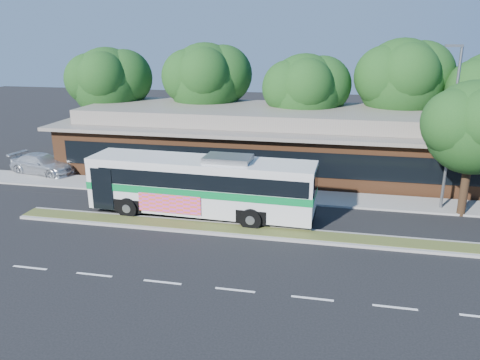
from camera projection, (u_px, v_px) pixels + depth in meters
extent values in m
plane|color=black|center=(257.00, 238.00, 22.94)|extent=(120.00, 120.00, 0.00)
cube|color=#4E5624|center=(259.00, 232.00, 23.48)|extent=(26.00, 1.10, 0.15)
cube|color=gray|center=(274.00, 195.00, 28.90)|extent=(44.00, 2.60, 0.12)
cube|color=black|center=(47.00, 165.00, 35.78)|extent=(14.00, 12.00, 0.01)
cube|color=brown|center=(287.00, 147.00, 34.62)|extent=(32.00, 10.00, 3.20)
cube|color=gray|center=(287.00, 124.00, 34.10)|extent=(33.20, 11.20, 0.24)
cube|color=gray|center=(288.00, 115.00, 33.92)|extent=(30.00, 8.00, 1.00)
cube|color=black|center=(278.00, 163.00, 29.88)|extent=(30.00, 0.06, 1.60)
cylinder|color=slate|center=(451.00, 132.00, 25.34)|extent=(0.16, 0.16, 9.00)
cube|color=slate|center=(454.00, 46.00, 24.08)|extent=(0.90, 0.18, 0.14)
cylinder|color=black|center=(112.00, 129.00, 39.28)|extent=(0.44, 0.44, 3.99)
sphere|color=#143C15|center=(108.00, 83.00, 38.17)|extent=(5.80, 5.80, 5.80)
sphere|color=#143C15|center=(125.00, 78.00, 38.19)|extent=(4.52, 4.52, 4.52)
cylinder|color=black|center=(207.00, 129.00, 38.63)|extent=(0.44, 0.44, 4.20)
sphere|color=#143C15|center=(205.00, 81.00, 37.47)|extent=(6.00, 6.00, 6.00)
sphere|color=#143C15|center=(223.00, 75.00, 37.49)|extent=(4.68, 4.68, 4.68)
cylinder|color=black|center=(303.00, 138.00, 36.20)|extent=(0.44, 0.44, 3.78)
sphere|color=#143C15|center=(304.00, 91.00, 35.14)|extent=(5.60, 5.60, 5.60)
sphere|color=#143C15|center=(322.00, 85.00, 35.16)|extent=(4.37, 4.37, 4.37)
cylinder|color=black|center=(396.00, 135.00, 35.69)|extent=(0.44, 0.44, 4.41)
sphere|color=#143C15|center=(401.00, 81.00, 34.48)|extent=(6.20, 6.20, 6.20)
sphere|color=#143C15|center=(421.00, 74.00, 34.49)|extent=(4.84, 4.84, 4.84)
cube|color=silver|center=(201.00, 185.00, 25.34)|extent=(12.36, 3.07, 2.82)
cube|color=black|center=(206.00, 175.00, 25.10)|extent=(11.38, 3.08, 0.85)
cube|color=silver|center=(200.00, 162.00, 24.96)|extent=(12.38, 3.09, 0.27)
cube|color=#057332|center=(201.00, 186.00, 25.37)|extent=(12.42, 3.13, 0.39)
cube|color=black|center=(98.00, 171.00, 26.65)|extent=(0.15, 2.30, 1.75)
cube|color=black|center=(316.00, 181.00, 23.73)|extent=(0.14, 2.14, 1.13)
cube|color=#CE3CAB|center=(169.00, 204.00, 24.62)|extent=(3.48, 0.18, 1.02)
cube|color=slate|center=(228.00, 159.00, 24.53)|extent=(2.51, 1.73, 0.31)
cylinder|color=black|center=(128.00, 208.00, 25.38)|extent=(1.14, 0.41, 1.12)
cylinder|color=black|center=(148.00, 193.00, 27.75)|extent=(1.14, 0.41, 1.12)
cylinder|color=black|center=(251.00, 219.00, 23.80)|extent=(1.14, 0.41, 1.12)
cylinder|color=black|center=(261.00, 202.00, 26.18)|extent=(1.14, 0.41, 1.12)
imported|color=silver|center=(43.00, 164.00, 33.29)|extent=(5.29, 2.96, 1.45)
cylinder|color=black|center=(465.00, 186.00, 25.34)|extent=(0.44, 0.44, 3.43)
sphere|color=#143C15|center=(473.00, 128.00, 24.39)|extent=(4.94, 4.94, 4.94)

